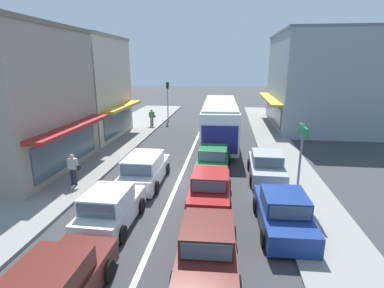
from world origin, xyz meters
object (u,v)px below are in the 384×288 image
wagon_behind_bus_near (145,169)px  city_bus (220,119)px  directional_road_sign (302,145)px  sedan_adjacent_lane_lead (213,160)px  sedan_queue_far_back (207,247)px  traffic_light_downstreet (168,95)px  sedan_queue_gap_filler (210,188)px  pedestrian_browsing_midblock (152,116)px  hatchback_behind_bus_mid (110,209)px  parked_sedan_kerb_front (283,212)px  pedestrian_with_handbag_near (73,167)px  parked_sedan_kerb_second (266,166)px

wagon_behind_bus_near → city_bus: bearing=68.1°
city_bus → directional_road_sign: 10.99m
sedan_adjacent_lane_lead → sedan_queue_far_back: bearing=-88.2°
traffic_light_downstreet → directional_road_sign: size_ratio=1.17×
sedan_queue_far_back → sedan_adjacent_lane_lead: same height
sedan_adjacent_lane_lead → traffic_light_downstreet: (-5.70, 15.10, 2.19)m
wagon_behind_bus_near → sedan_queue_gap_filler: wagon_behind_bus_near is taller
sedan_queue_gap_filler → pedestrian_browsing_midblock: (-6.72, 15.86, 0.40)m
sedan_queue_gap_filler → traffic_light_downstreet: 20.15m
hatchback_behind_bus_mid → directional_road_sign: 8.43m
hatchback_behind_bus_mid → traffic_light_downstreet: bearing=95.5°
parked_sedan_kerb_front → traffic_light_downstreet: size_ratio=1.01×
sedan_adjacent_lane_lead → pedestrian_browsing_midblock: bearing=119.4°
city_bus → wagon_behind_bus_near: 9.73m
city_bus → directional_road_sign: (3.85, -10.26, 0.80)m
parked_sedan_kerb_front → pedestrian_with_handbag_near: pedestrian_with_handbag_near is taller
wagon_behind_bus_near → sedan_adjacent_lane_lead: size_ratio=1.06×
sedan_queue_far_back → sedan_queue_gap_filler: (-0.19, 4.44, 0.00)m
parked_sedan_kerb_front → directional_road_sign: bearing=67.0°
sedan_queue_far_back → parked_sedan_kerb_front: same height
sedan_adjacent_lane_lead → pedestrian_with_handbag_near: pedestrian_with_handbag_near is taller
city_bus → sedan_adjacent_lane_lead: bearing=-91.3°
sedan_adjacent_lane_lead → directional_road_sign: (4.00, -3.52, 2.01)m
parked_sedan_kerb_second → directional_road_sign: bearing=-69.7°
sedan_queue_far_back → parked_sedan_kerb_second: same height
city_bus → sedan_queue_far_back: size_ratio=2.57×
sedan_adjacent_lane_lead → traffic_light_downstreet: traffic_light_downstreet is taller
sedan_queue_gap_filler → sedan_adjacent_lane_lead: bearing=90.9°
sedan_queue_gap_filler → sedan_adjacent_lane_lead: 4.07m
traffic_light_downstreet → pedestrian_with_handbag_near: 18.46m
sedan_adjacent_lane_lead → parked_sedan_kerb_front: same height
traffic_light_downstreet → sedan_queue_gap_filler: bearing=-73.3°
city_bus → parked_sedan_kerb_second: city_bus is taller
directional_road_sign → pedestrian_with_handbag_near: directional_road_sign is taller
pedestrian_browsing_midblock → parked_sedan_kerb_front: bearing=-61.6°
sedan_queue_gap_filler → hatchback_behind_bus_mid: hatchback_behind_bus_mid is taller
parked_sedan_kerb_second → pedestrian_browsing_midblock: bearing=127.6°
parked_sedan_kerb_second → sedan_queue_far_back: bearing=-108.9°
city_bus → traffic_light_downstreet: size_ratio=2.60×
sedan_queue_far_back → sedan_adjacent_lane_lead: (-0.26, 8.51, 0.00)m
parked_sedan_kerb_second → directional_road_sign: (1.05, -2.84, 2.01)m
city_bus → parked_sedan_kerb_front: 13.09m
parked_sedan_kerb_second → hatchback_behind_bus_mid: bearing=-138.0°
sedan_queue_gap_filler → pedestrian_with_handbag_near: 6.99m
directional_road_sign → sedan_queue_gap_filler: bearing=-172.0°
sedan_adjacent_lane_lead → traffic_light_downstreet: size_ratio=1.01×
pedestrian_browsing_midblock → wagon_behind_bus_near: bearing=-77.2°
pedestrian_browsing_midblock → traffic_light_downstreet: bearing=74.0°
hatchback_behind_bus_mid → parked_sedan_kerb_front: size_ratio=0.88×
directional_road_sign → parked_sedan_kerb_front: bearing=-113.0°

